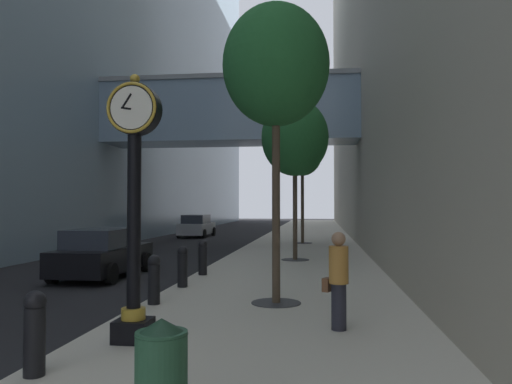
{
  "coord_description": "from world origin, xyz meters",
  "views": [
    {
      "loc": [
        3.93,
        -1.56,
        2.31
      ],
      "look_at": [
        0.9,
        22.19,
        2.94
      ],
      "focal_mm": 34.88,
      "sensor_mm": 36.0,
      "label": 1
    }
  ],
  "objects_px": {
    "trash_bin": "(161,370)",
    "car_silver_near": "(197,226)",
    "street_tree_mid_near": "(295,138)",
    "bollard_second": "(35,331)",
    "street_tree_near": "(276,67)",
    "street_tree_mid_far": "(302,154)",
    "street_clock": "(134,194)",
    "bollard_fifth": "(183,266)",
    "bollard_fourth": "(154,278)",
    "pedestrian_walking": "(338,278)",
    "car_black_mid": "(103,253)",
    "bollard_sixth": "(203,257)"
  },
  "relations": [
    {
      "from": "trash_bin",
      "to": "car_silver_near",
      "type": "relative_size",
      "value": 0.24
    },
    {
      "from": "street_tree_mid_near",
      "to": "bollard_second",
      "type": "bearing_deg",
      "value": -100.9
    },
    {
      "from": "street_tree_near",
      "to": "trash_bin",
      "type": "distance_m",
      "value": 7.83
    },
    {
      "from": "street_tree_mid_far",
      "to": "bollard_second",
      "type": "bearing_deg",
      "value": -96.72
    },
    {
      "from": "street_clock",
      "to": "bollard_fifth",
      "type": "height_order",
      "value": "street_clock"
    },
    {
      "from": "bollard_fourth",
      "to": "pedestrian_walking",
      "type": "distance_m",
      "value": 4.31
    },
    {
      "from": "bollard_fourth",
      "to": "car_black_mid",
      "type": "height_order",
      "value": "car_black_mid"
    },
    {
      "from": "bollard_fifth",
      "to": "bollard_second",
      "type": "bearing_deg",
      "value": -90.0
    },
    {
      "from": "street_clock",
      "to": "street_tree_near",
      "type": "relative_size",
      "value": 0.64
    },
    {
      "from": "bollard_fourth",
      "to": "bollard_sixth",
      "type": "bearing_deg",
      "value": 90.0
    },
    {
      "from": "trash_bin",
      "to": "pedestrian_walking",
      "type": "distance_m",
      "value": 4.45
    },
    {
      "from": "street_clock",
      "to": "trash_bin",
      "type": "relative_size",
      "value": 4.09
    },
    {
      "from": "street_tree_mid_far",
      "to": "trash_bin",
      "type": "height_order",
      "value": "street_tree_mid_far"
    },
    {
      "from": "bollard_fourth",
      "to": "bollard_fifth",
      "type": "distance_m",
      "value": 2.3
    },
    {
      "from": "street_tree_mid_far",
      "to": "street_tree_mid_near",
      "type": "bearing_deg",
      "value": -90.0
    },
    {
      "from": "bollard_fourth",
      "to": "car_silver_near",
      "type": "relative_size",
      "value": 0.25
    },
    {
      "from": "street_clock",
      "to": "bollard_second",
      "type": "distance_m",
      "value": 2.54
    },
    {
      "from": "pedestrian_walking",
      "to": "car_black_mid",
      "type": "relative_size",
      "value": 0.39
    },
    {
      "from": "street_tree_near",
      "to": "street_tree_mid_near",
      "type": "height_order",
      "value": "street_tree_near"
    },
    {
      "from": "bollard_sixth",
      "to": "street_tree_mid_far",
      "type": "relative_size",
      "value": 0.17
    },
    {
      "from": "bollard_second",
      "to": "bollard_fourth",
      "type": "height_order",
      "value": "same"
    },
    {
      "from": "bollard_fourth",
      "to": "street_tree_mid_near",
      "type": "bearing_deg",
      "value": 73.87
    },
    {
      "from": "pedestrian_walking",
      "to": "bollard_fourth",
      "type": "bearing_deg",
      "value": 156.01
    },
    {
      "from": "street_clock",
      "to": "bollard_sixth",
      "type": "xyz_separation_m",
      "value": [
        -0.65,
        7.51,
        -1.78
      ]
    },
    {
      "from": "bollard_fourth",
      "to": "car_silver_near",
      "type": "xyz_separation_m",
      "value": [
        -5.21,
        24.59,
        0.08
      ]
    },
    {
      "from": "bollard_second",
      "to": "street_tree_near",
      "type": "height_order",
      "value": "street_tree_near"
    },
    {
      "from": "bollard_sixth",
      "to": "pedestrian_walking",
      "type": "relative_size",
      "value": 0.63
    },
    {
      "from": "street_tree_mid_near",
      "to": "street_tree_mid_far",
      "type": "bearing_deg",
      "value": 90.0
    },
    {
      "from": "bollard_sixth",
      "to": "street_tree_mid_far",
      "type": "distance_m",
      "value": 14.29
    },
    {
      "from": "street_tree_near",
      "to": "car_silver_near",
      "type": "distance_m",
      "value": 25.81
    },
    {
      "from": "street_tree_mid_far",
      "to": "car_black_mid",
      "type": "bearing_deg",
      "value": -114.16
    },
    {
      "from": "bollard_second",
      "to": "car_silver_near",
      "type": "bearing_deg",
      "value": 100.12
    },
    {
      "from": "street_tree_mid_far",
      "to": "car_black_mid",
      "type": "distance_m",
      "value": 15.2
    },
    {
      "from": "bollard_fifth",
      "to": "street_tree_mid_near",
      "type": "distance_m",
      "value": 8.51
    },
    {
      "from": "bollard_fourth",
      "to": "pedestrian_walking",
      "type": "bearing_deg",
      "value": -23.99
    },
    {
      "from": "street_tree_near",
      "to": "street_tree_mid_near",
      "type": "bearing_deg",
      "value": 90.0
    },
    {
      "from": "street_tree_mid_far",
      "to": "bollard_sixth",
      "type": "bearing_deg",
      "value": -101.28
    },
    {
      "from": "bollard_second",
      "to": "street_tree_mid_far",
      "type": "relative_size",
      "value": 0.17
    },
    {
      "from": "bollard_fifth",
      "to": "car_black_mid",
      "type": "relative_size",
      "value": 0.25
    },
    {
      "from": "trash_bin",
      "to": "bollard_sixth",
      "type": "bearing_deg",
      "value": 101.18
    },
    {
      "from": "street_clock",
      "to": "bollard_fifth",
      "type": "relative_size",
      "value": 3.97
    },
    {
      "from": "bollard_fifth",
      "to": "street_clock",
      "type": "bearing_deg",
      "value": -82.85
    },
    {
      "from": "bollard_fifth",
      "to": "street_tree_near",
      "type": "height_order",
      "value": "street_tree_near"
    },
    {
      "from": "bollard_fifth",
      "to": "car_black_mid",
      "type": "xyz_separation_m",
      "value": [
        -3.29,
        2.34,
        0.05
      ]
    },
    {
      "from": "bollard_fourth",
      "to": "street_tree_mid_near",
      "type": "height_order",
      "value": "street_tree_mid_near"
    },
    {
      "from": "street_clock",
      "to": "bollard_sixth",
      "type": "relative_size",
      "value": 3.97
    },
    {
      "from": "pedestrian_walking",
      "to": "bollard_fifth",
      "type": "bearing_deg",
      "value": 134.15
    },
    {
      "from": "bollard_sixth",
      "to": "car_black_mid",
      "type": "xyz_separation_m",
      "value": [
        -3.29,
        0.04,
        0.05
      ]
    },
    {
      "from": "trash_bin",
      "to": "street_tree_mid_near",
      "type": "bearing_deg",
      "value": 87.68
    },
    {
      "from": "street_tree_mid_near",
      "to": "trash_bin",
      "type": "height_order",
      "value": "street_tree_mid_near"
    }
  ]
}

